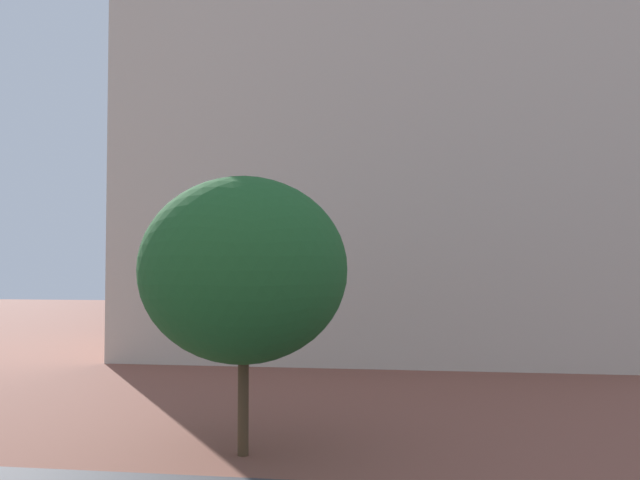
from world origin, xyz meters
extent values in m
cube|color=beige|center=(0.19, 31.40, 8.37)|extent=(22.72, 13.35, 16.75)
cube|color=beige|center=(3.28, 31.40, 15.56)|extent=(5.38, 5.38, 31.12)
cylinder|color=beige|center=(-9.66, 26.23, 9.84)|extent=(2.80, 2.80, 19.68)
cylinder|color=beige|center=(10.05, 26.23, 10.30)|extent=(2.80, 2.80, 20.59)
cylinder|color=#4C3823|center=(-2.07, 12.85, 1.12)|extent=(0.24, 0.24, 2.23)
ellipsoid|color=#235B28|center=(-2.07, 12.85, 4.07)|extent=(4.61, 4.61, 4.15)
camera|label=1|loc=(1.50, -1.01, 4.19)|focal=35.96mm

